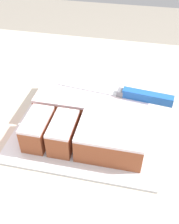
% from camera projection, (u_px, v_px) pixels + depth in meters
% --- Properties ---
extents(countertop, '(1.40, 1.10, 0.95)m').
position_uv_depth(countertop, '(103.00, 223.00, 0.98)').
color(countertop, beige).
rests_on(countertop, ground_plane).
extents(cake_board, '(0.36, 0.36, 0.01)m').
position_uv_depth(cake_board, '(90.00, 123.00, 0.70)').
color(cake_board, silver).
rests_on(cake_board, countertop).
extents(cake, '(0.29, 0.28, 0.07)m').
position_uv_depth(cake, '(91.00, 111.00, 0.68)').
color(cake, '#994C2D').
rests_on(cake, cake_board).
extents(knife, '(0.30, 0.06, 0.02)m').
position_uv_depth(knife, '(137.00, 95.00, 0.66)').
color(knife, silver).
rests_on(knife, cake).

